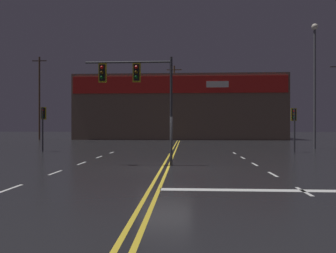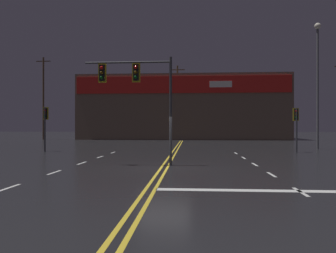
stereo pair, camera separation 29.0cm
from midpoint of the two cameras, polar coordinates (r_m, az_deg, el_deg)
name	(u,v)px [view 1 (the left image)]	position (r m, az deg, el deg)	size (l,w,h in m)	color
ground_plane	(165,168)	(15.85, -1.08, -7.26)	(200.00, 200.00, 0.00)	black
road_markings	(182,171)	(14.87, 1.87, -7.72)	(13.81, 60.00, 0.01)	gold
traffic_signal_median	(136,83)	(17.13, -6.10, 7.57)	(4.53, 0.36, 5.58)	#38383D
traffic_signal_corner_northwest	(43,119)	(27.89, -21.19, 1.25)	(0.42, 0.36, 3.54)	#38383D
traffic_signal_corner_northeast	(294,120)	(27.06, 20.81, 1.09)	(0.42, 0.36, 3.42)	#38383D
streetlight_median_approach	(315,71)	(32.22, 23.95, 8.86)	(0.56, 0.56, 11.15)	#59595E
building_backdrop	(179,108)	(52.59, 1.85, 3.19)	(31.81, 10.23, 9.77)	brown
utility_pole_row	(176,99)	(48.58, 1.24, 4.76)	(46.28, 0.26, 12.53)	#4C3828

